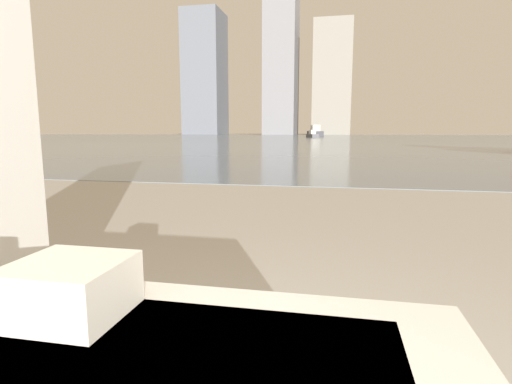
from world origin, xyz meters
TOP-DOWN VIEW (x-y plane):
  - towel_stack at (-0.02, 0.77)m, footprint 0.23×0.22m
  - harbor_water at (0.00, 62.00)m, footprint 180.00×110.00m
  - harbor_boat_0 at (-3.44, 63.68)m, footprint 2.15×3.24m
  - harbor_boat_1 at (-3.78, 77.65)m, footprint 3.47×5.99m
  - skyline_tower_0 at (-39.12, 118.00)m, footprint 10.93×12.63m
  - skyline_tower_2 at (-1.55, 118.00)m, footprint 10.51×11.88m

SIDE VIEW (x-z plane):
  - harbor_water at x=0.00m, z-range 0.00..0.01m
  - harbor_boat_0 at x=-3.44m, z-range -0.16..0.99m
  - towel_stack at x=-0.02m, z-range 0.57..0.69m
  - harbor_boat_1 at x=-3.78m, z-range -0.30..1.82m
  - skyline_tower_2 at x=-1.55m, z-range 0.00..30.88m
  - skyline_tower_0 at x=-39.12m, z-range 0.00..35.71m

